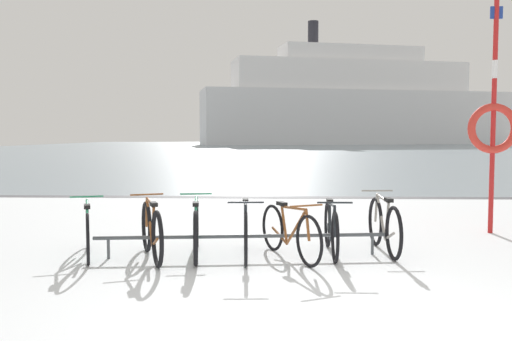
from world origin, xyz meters
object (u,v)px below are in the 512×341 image
Objects in this scene: rescue_post at (493,124)px; bicycle_2 at (196,229)px; bicycle_5 at (331,229)px; bicycle_6 at (384,226)px; bicycle_1 at (152,231)px; bicycle_3 at (246,230)px; bicycle_0 at (88,231)px; bicycle_4 at (290,232)px; ferry_ship at (355,104)px.

bicycle_2 is at bearing -157.77° from rescue_post.
bicycle_5 is 1.00× the size of bicycle_6.
bicycle_1 reaches higher than bicycle_2.
bicycle_1 is at bearing -158.24° from rescue_post.
bicycle_3 is 0.44× the size of rescue_post.
bicycle_0 is 0.91m from bicycle_1.
bicycle_4 is (1.85, 0.11, -0.02)m from bicycle_1.
bicycle_4 is 86.71m from ferry_ship.
rescue_post is (3.45, 2.01, 1.49)m from bicycle_4.
bicycle_0 is 87.17m from ferry_ship.
bicycle_0 is 6.69m from rescue_post.
bicycle_1 is at bearing -170.64° from bicycle_6.
bicycle_2 is 0.03× the size of ferry_ship.
bicycle_6 is 86.10m from ferry_ship.
rescue_post reaches higher than bicycle_1.
rescue_post is 84.15m from ferry_ship.
bicycle_0 is 1.01× the size of bicycle_1.
bicycle_2 is at bearing 176.64° from bicycle_4.
ferry_ship reaches higher than rescue_post.
bicycle_5 is (1.18, 0.20, -0.01)m from bicycle_3.
rescue_post reaches higher than bicycle_0.
bicycle_5 reaches higher than bicycle_0.
bicycle_3 reaches higher than bicycle_4.
ferry_ship reaches higher than bicycle_3.
bicycle_1 reaches higher than bicycle_5.
bicycle_5 is 0.43× the size of rescue_post.
bicycle_1 is at bearing -162.26° from bicycle_2.
ferry_ship reaches higher than bicycle_2.
ferry_ship reaches higher than bicycle_1.
bicycle_4 is 4.26m from rescue_post.
rescue_post is at bearing 17.85° from bicycle_0.
bicycle_4 is (1.28, -0.07, -0.02)m from bicycle_2.
bicycle_1 is at bearing -171.62° from bicycle_5.
bicycle_6 is at bearing 7.47° from bicycle_2.
bicycle_0 is 1.48m from bicycle_2.
ferry_ship is at bearing 81.09° from bicycle_4.
bicycle_2 is 1.86m from bicycle_5.
ferry_ship is at bearing 79.30° from bicycle_0.
ferry_ship is at bearing 79.90° from bicycle_1.
bicycle_6 reaches higher than bicycle_2.
bicycle_3 is at bearing 6.97° from bicycle_1.
bicycle_0 is at bearing -177.44° from bicycle_2.
bicycle_2 is 86.84m from ferry_ship.
bicycle_6 is at bearing 5.71° from bicycle_0.
rescue_post is (4.73, 1.93, 1.47)m from bicycle_2.
bicycle_5 reaches higher than bicycle_4.
bicycle_5 is at bearing 9.86° from bicycle_3.
bicycle_3 is 1.19m from bicycle_5.
rescue_post is at bearing 36.96° from bicycle_6.
bicycle_3 is 4.74m from rescue_post.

